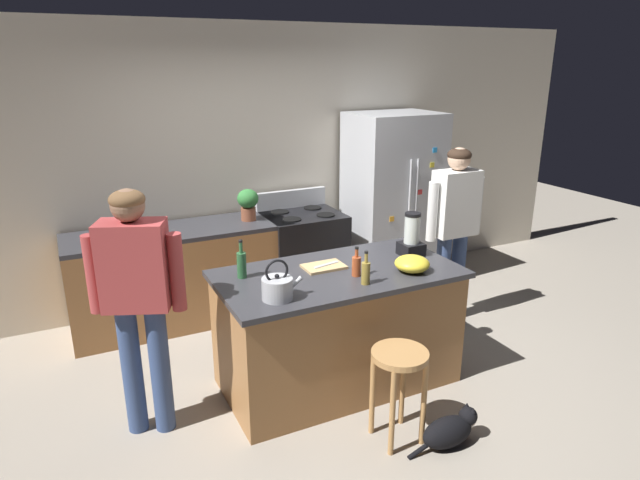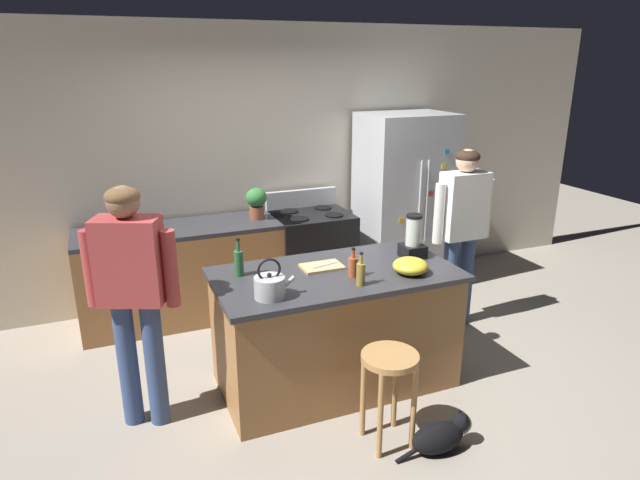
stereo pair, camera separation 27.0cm
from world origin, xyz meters
The scene contains 19 objects.
ground_plane centered at (0.00, 0.00, 0.00)m, with size 14.00×14.00×0.00m, color #9E9384.
back_wall centered at (0.00, 1.95, 1.35)m, with size 8.00×0.10×2.70m, color beige.
kitchen_island centered at (0.00, 0.00, 0.45)m, with size 1.75×0.91×0.90m.
back_counter_run centered at (-0.80, 1.55, 0.45)m, with size 2.00×0.64×0.90m.
refrigerator centered at (1.44, 1.50, 0.92)m, with size 0.90×0.73×1.84m.
stove_range centered at (0.40, 1.52, 0.46)m, with size 0.76×0.65×1.08m.
person_by_island_left centered at (-1.38, 0.04, 1.00)m, with size 0.58×0.36×1.64m.
person_by_sink_right centered at (1.43, 0.47, 0.99)m, with size 0.59×0.22×1.63m.
bar_stool centered at (0.03, -0.76, 0.50)m, with size 0.36×0.36×0.63m.
cat centered at (0.30, -0.97, 0.11)m, with size 0.52×0.18×0.26m.
potted_plant centered at (-0.14, 1.55, 1.08)m, with size 0.20×0.20×0.30m.
blender_appliance centered at (0.67, 0.06, 1.05)m, with size 0.17×0.17×0.34m.
bottle_cooking_sauce centered at (0.08, -0.13, 0.98)m, with size 0.06×0.06×0.22m.
bottle_vinegar centered at (0.06, -0.28, 0.99)m, with size 0.06×0.06×0.24m.
bottle_olive_oil centered at (-0.66, 0.20, 1.00)m, with size 0.07×0.07×0.28m.
mixing_bowl centered at (0.48, -0.23, 0.96)m, with size 0.25×0.25×0.11m, color yellow.
tea_kettle centered at (-0.57, -0.25, 0.98)m, with size 0.28×0.20×0.27m.
cutting_board centered at (-0.06, 0.11, 0.91)m, with size 0.30×0.20×0.02m, color tan.
chef_knife centered at (-0.04, 0.11, 0.93)m, with size 0.22×0.03×0.01m, color #B7BABF.
Camera 1 is at (-1.73, -3.23, 2.35)m, focal length 30.69 mm.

